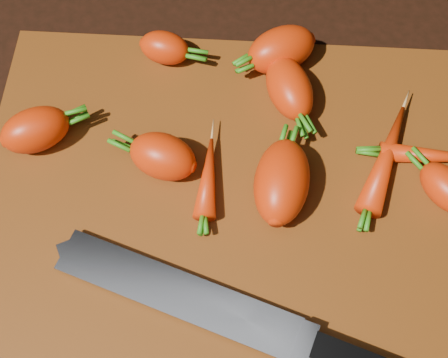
{
  "coord_description": "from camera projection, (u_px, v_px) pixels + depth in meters",
  "views": [
    {
      "loc": [
        0.02,
        -0.27,
        0.58
      ],
      "look_at": [
        0.0,
        0.01,
        0.03
      ],
      "focal_mm": 50.0,
      "sensor_mm": 36.0,
      "label": 1
    }
  ],
  "objects": [
    {
      "name": "carrot_1",
      "position": [
        163.0,
        156.0,
        0.62
      ],
      "size": [
        0.08,
        0.07,
        0.05
      ],
      "primitive_type": "ellipsoid",
      "rotation": [
        0.0,
        0.0,
        2.83
      ],
      "color": "red",
      "rests_on": "cutting_board"
    },
    {
      "name": "carrot_9",
      "position": [
        208.0,
        177.0,
        0.63
      ],
      "size": [
        0.02,
        0.09,
        0.02
      ],
      "primitive_type": "ellipsoid",
      "rotation": [
        0.0,
        0.0,
        1.55
      ],
      "color": "red",
      "rests_on": "cutting_board"
    },
    {
      "name": "carrot_0",
      "position": [
        35.0,
        130.0,
        0.64
      ],
      "size": [
        0.08,
        0.07,
        0.05
      ],
      "primitive_type": "ellipsoid",
      "rotation": [
        0.0,
        0.0,
        0.48
      ],
      "color": "red",
      "rests_on": "cutting_board"
    },
    {
      "name": "carrot_6",
      "position": [
        447.0,
        188.0,
        0.61
      ],
      "size": [
        0.07,
        0.07,
        0.04
      ],
      "primitive_type": "ellipsoid",
      "rotation": [
        0.0,
        0.0,
        2.28
      ],
      "color": "red",
      "rests_on": "cutting_board"
    },
    {
      "name": "ground",
      "position": [
        223.0,
        203.0,
        0.65
      ],
      "size": [
        2.0,
        2.0,
        0.01
      ],
      "primitive_type": "cube",
      "color": "black"
    },
    {
      "name": "carrot_2",
      "position": [
        289.0,
        88.0,
        0.66
      ],
      "size": [
        0.07,
        0.09,
        0.05
      ],
      "primitive_type": "ellipsoid",
      "rotation": [
        0.0,
        0.0,
        -1.22
      ],
      "color": "red",
      "rests_on": "cutting_board"
    },
    {
      "name": "knife",
      "position": [
        200.0,
        302.0,
        0.57
      ],
      "size": [
        0.37,
        0.15,
        0.02
      ],
      "rotation": [
        0.0,
        0.0,
        -0.32
      ],
      "color": "gray",
      "rests_on": "cutting_board"
    },
    {
      "name": "carrot_4",
      "position": [
        281.0,
        49.0,
        0.68
      ],
      "size": [
        0.09,
        0.08,
        0.05
      ],
      "primitive_type": "ellipsoid",
      "rotation": [
        0.0,
        0.0,
        3.64
      ],
      "color": "red",
      "rests_on": "cutting_board"
    },
    {
      "name": "carrot_8",
      "position": [
        440.0,
        156.0,
        0.64
      ],
      "size": [
        0.12,
        0.03,
        0.02
      ],
      "primitive_type": "ellipsoid",
      "rotation": [
        0.0,
        0.0,
        -0.03
      ],
      "color": "red",
      "rests_on": "cutting_board"
    },
    {
      "name": "carrot_7",
      "position": [
        386.0,
        157.0,
        0.64
      ],
      "size": [
        0.07,
        0.13,
        0.03
      ],
      "primitive_type": "ellipsoid",
      "rotation": [
        0.0,
        0.0,
        1.23
      ],
      "color": "red",
      "rests_on": "cutting_board"
    },
    {
      "name": "carrot_5",
      "position": [
        165.0,
        48.0,
        0.69
      ],
      "size": [
        0.06,
        0.05,
        0.04
      ],
      "primitive_type": "ellipsoid",
      "rotation": [
        0.0,
        0.0,
        -0.22
      ],
      "color": "red",
      "rests_on": "cutting_board"
    },
    {
      "name": "carrot_3",
      "position": [
        282.0,
        182.0,
        0.61
      ],
      "size": [
        0.06,
        0.1,
        0.05
      ],
      "primitive_type": "ellipsoid",
      "rotation": [
        0.0,
        0.0,
        1.45
      ],
      "color": "red",
      "rests_on": "cutting_board"
    },
    {
      "name": "cutting_board",
      "position": [
        223.0,
        198.0,
        0.64
      ],
      "size": [
        0.5,
        0.4,
        0.01
      ],
      "primitive_type": "cube",
      "color": "brown",
      "rests_on": "ground"
    }
  ]
}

